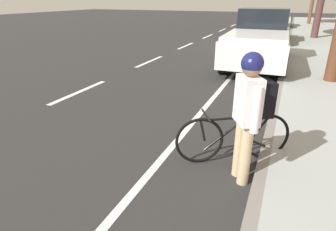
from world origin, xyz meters
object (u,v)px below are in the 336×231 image
(parked_sedan_grey_mid, at_px, (272,29))
(bicycle_at_curb, at_px, (234,137))
(cyclist_with_backpack, at_px, (250,106))
(parked_sedan_silver_far, at_px, (278,18))
(parked_pickup_white_second, at_px, (259,40))

(parked_sedan_grey_mid, distance_m, bicycle_at_curb, 13.02)
(parked_sedan_grey_mid, distance_m, cyclist_with_backpack, 13.46)
(parked_sedan_silver_far, xyz_separation_m, cyclist_with_backpack, (0.89, -22.56, 0.31))
(bicycle_at_curb, distance_m, cyclist_with_backpack, 0.84)
(bicycle_at_curb, relative_size, cyclist_with_backpack, 0.89)
(parked_sedan_silver_far, height_order, bicycle_at_curb, parked_sedan_silver_far)
(bicycle_at_curb, bearing_deg, cyclist_with_backpack, -63.18)
(bicycle_at_curb, height_order, cyclist_with_backpack, cyclist_with_backpack)
(parked_pickup_white_second, relative_size, bicycle_at_curb, 3.46)
(parked_pickup_white_second, relative_size, parked_sedan_grey_mid, 1.21)
(parked_sedan_grey_mid, distance_m, parked_sedan_silver_far, 9.12)
(parked_pickup_white_second, distance_m, bicycle_at_curb, 7.04)
(parked_sedan_grey_mid, relative_size, cyclist_with_backpack, 2.53)
(parked_sedan_silver_far, distance_m, cyclist_with_backpack, 22.58)
(parked_sedan_grey_mid, height_order, cyclist_with_backpack, cyclist_with_backpack)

